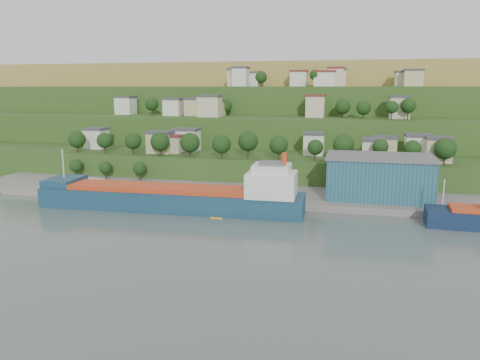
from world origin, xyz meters
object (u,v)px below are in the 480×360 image
(cargo_ship_near, at_px, (178,199))
(caravan, at_px, (95,183))
(warehouse, at_px, (379,177))
(kayak_orange, at_px, (219,216))

(cargo_ship_near, xyz_separation_m, caravan, (-36.20, 16.48, -0.41))
(warehouse, height_order, kayak_orange, warehouse)
(cargo_ship_near, relative_size, kayak_orange, 22.91)
(warehouse, relative_size, kayak_orange, 9.21)
(cargo_ship_near, distance_m, kayak_orange, 14.38)
(caravan, distance_m, kayak_orange, 53.81)
(warehouse, relative_size, caravan, 4.69)
(warehouse, distance_m, kayak_orange, 49.75)
(cargo_ship_near, height_order, kayak_orange, cargo_ship_near)
(caravan, relative_size, kayak_orange, 1.96)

